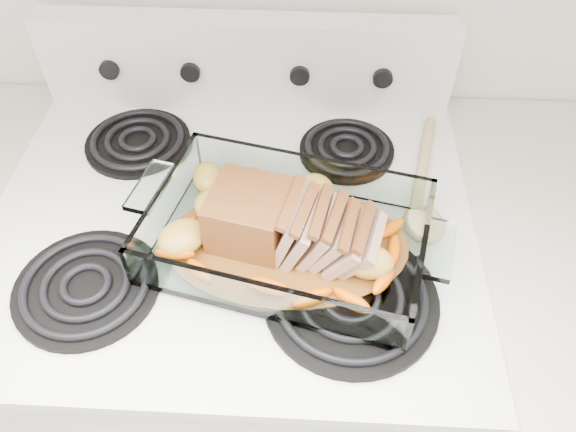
{
  "coord_description": "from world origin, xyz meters",
  "views": [
    {
      "loc": [
        0.12,
        1.05,
        1.61
      ],
      "look_at": [
        0.1,
        1.6,
        0.99
      ],
      "focal_mm": 35.0,
      "sensor_mm": 36.0,
      "label": 1
    }
  ],
  "objects_px": {
    "counter_right": "(547,367)",
    "electric_range": "(247,349)",
    "pork_roast": "(277,225)",
    "baking_dish": "(287,238)"
  },
  "relations": [
    {
      "from": "counter_right",
      "to": "electric_range",
      "type": "bearing_deg",
      "value": 179.9
    },
    {
      "from": "counter_right",
      "to": "pork_roast",
      "type": "xyz_separation_m",
      "value": [
        -0.58,
        -0.07,
        0.53
      ]
    },
    {
      "from": "counter_right",
      "to": "baking_dish",
      "type": "relative_size",
      "value": 2.35
    },
    {
      "from": "counter_right",
      "to": "pork_roast",
      "type": "height_order",
      "value": "pork_roast"
    },
    {
      "from": "counter_right",
      "to": "pork_roast",
      "type": "bearing_deg",
      "value": -172.83
    },
    {
      "from": "baking_dish",
      "to": "pork_roast",
      "type": "height_order",
      "value": "pork_roast"
    },
    {
      "from": "baking_dish",
      "to": "electric_range",
      "type": "bearing_deg",
      "value": 155.11
    },
    {
      "from": "electric_range",
      "to": "pork_roast",
      "type": "xyz_separation_m",
      "value": [
        0.08,
        -0.07,
        0.51
      ]
    },
    {
      "from": "electric_range",
      "to": "pork_roast",
      "type": "relative_size",
      "value": 4.45
    },
    {
      "from": "electric_range",
      "to": "pork_roast",
      "type": "height_order",
      "value": "electric_range"
    }
  ]
}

